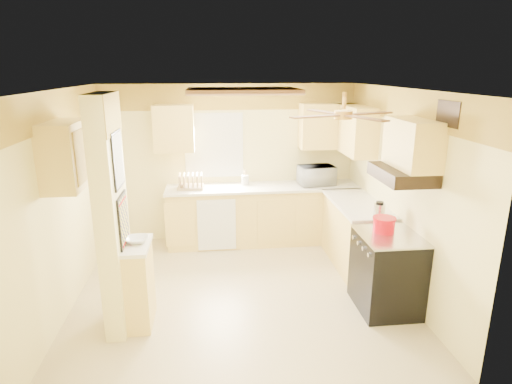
{
  "coord_description": "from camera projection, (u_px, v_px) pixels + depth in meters",
  "views": [
    {
      "loc": [
        -0.34,
        -4.85,
        2.72
      ],
      "look_at": [
        0.25,
        0.35,
        1.21
      ],
      "focal_mm": 30.0,
      "sensor_mm": 36.0,
      "label": 1
    }
  ],
  "objects": [
    {
      "name": "floor",
      "position": [
        240.0,
        292.0,
        5.42
      ],
      "size": [
        4.0,
        4.0,
        0.0
      ],
      "primitive_type": "plane",
      "color": "tan",
      "rests_on": "ground"
    },
    {
      "name": "ceiling",
      "position": [
        237.0,
        89.0,
        4.72
      ],
      "size": [
        4.0,
        4.0,
        0.0
      ],
      "primitive_type": "plane",
      "rotation": [
        3.14,
        0.0,
        0.0
      ],
      "color": "white",
      "rests_on": "wall_back"
    },
    {
      "name": "wall_back",
      "position": [
        230.0,
        163.0,
        6.88
      ],
      "size": [
        4.0,
        0.0,
        4.0
      ],
      "primitive_type": "plane",
      "rotation": [
        1.57,
        0.0,
        0.0
      ],
      "color": "#F8E897",
      "rests_on": "floor"
    },
    {
      "name": "wall_front",
      "position": [
        257.0,
        269.0,
        3.26
      ],
      "size": [
        4.0,
        0.0,
        4.0
      ],
      "primitive_type": "plane",
      "rotation": [
        -1.57,
        0.0,
        0.0
      ],
      "color": "#F8E897",
      "rests_on": "floor"
    },
    {
      "name": "wall_left",
      "position": [
        63.0,
        203.0,
        4.86
      ],
      "size": [
        0.0,
        3.8,
        3.8
      ],
      "primitive_type": "plane",
      "rotation": [
        1.57,
        0.0,
        1.57
      ],
      "color": "#F8E897",
      "rests_on": "floor"
    },
    {
      "name": "wall_right",
      "position": [
        400.0,
        192.0,
        5.29
      ],
      "size": [
        0.0,
        3.8,
        3.8
      ],
      "primitive_type": "plane",
      "rotation": [
        1.57,
        0.0,
        -1.57
      ],
      "color": "#F8E897",
      "rests_on": "floor"
    },
    {
      "name": "wallpaper_border",
      "position": [
        229.0,
        97.0,
        6.57
      ],
      "size": [
        4.0,
        0.02,
        0.4
      ],
      "primitive_type": "cube",
      "color": "yellow",
      "rests_on": "wall_back"
    },
    {
      "name": "partition_column",
      "position": [
        112.0,
        217.0,
        4.4
      ],
      "size": [
        0.2,
        0.7,
        2.5
      ],
      "primitive_type": "cube",
      "color": "#F8E897",
      "rests_on": "floor"
    },
    {
      "name": "partition_ledge",
      "position": [
        140.0,
        286.0,
        4.65
      ],
      "size": [
        0.25,
        0.55,
        0.9
      ],
      "primitive_type": "cube",
      "color": "#E3C46C",
      "rests_on": "floor"
    },
    {
      "name": "ledge_top",
      "position": [
        136.0,
        246.0,
        4.52
      ],
      "size": [
        0.28,
        0.58,
        0.04
      ],
      "primitive_type": "cube",
      "color": "white",
      "rests_on": "partition_ledge"
    },
    {
      "name": "lower_cabinets_back",
      "position": [
        263.0,
        215.0,
        6.87
      ],
      "size": [
        3.0,
        0.6,
        0.9
      ],
      "primitive_type": "cube",
      "color": "#E3C46C",
      "rests_on": "floor"
    },
    {
      "name": "lower_cabinets_right",
      "position": [
        356.0,
        235.0,
        6.05
      ],
      "size": [
        0.6,
        1.4,
        0.9
      ],
      "primitive_type": "cube",
      "color": "#E3C46C",
      "rests_on": "floor"
    },
    {
      "name": "countertop_back",
      "position": [
        263.0,
        187.0,
        6.73
      ],
      "size": [
        3.04,
        0.64,
        0.04
      ],
      "primitive_type": "cube",
      "color": "white",
      "rests_on": "lower_cabinets_back"
    },
    {
      "name": "countertop_right",
      "position": [
        357.0,
        204.0,
        5.92
      ],
      "size": [
        0.64,
        1.44,
        0.04
      ],
      "primitive_type": "cube",
      "color": "white",
      "rests_on": "lower_cabinets_right"
    },
    {
      "name": "dishwasher_panel",
      "position": [
        217.0,
        225.0,
        6.5
      ],
      "size": [
        0.58,
        0.02,
        0.8
      ],
      "primitive_type": "cube",
      "color": "white",
      "rests_on": "lower_cabinets_back"
    },
    {
      "name": "window",
      "position": [
        214.0,
        145.0,
        6.76
      ],
      "size": [
        0.92,
        0.02,
        1.02
      ],
      "color": "white",
      "rests_on": "wall_back"
    },
    {
      "name": "upper_cab_back_left",
      "position": [
        174.0,
        128.0,
        6.46
      ],
      "size": [
        0.6,
        0.35,
        0.7
      ],
      "primitive_type": "cube",
      "color": "#E3C46C",
      "rests_on": "wall_back"
    },
    {
      "name": "upper_cab_back_right",
      "position": [
        328.0,
        126.0,
        6.72
      ],
      "size": [
        0.9,
        0.35,
        0.7
      ],
      "primitive_type": "cube",
      "color": "#E3C46C",
      "rests_on": "wall_back"
    },
    {
      "name": "upper_cab_right",
      "position": [
        356.0,
        130.0,
        6.29
      ],
      "size": [
        0.35,
        1.0,
        0.7
      ],
      "primitive_type": "cube",
      "color": "#E3C46C",
      "rests_on": "wall_right"
    },
    {
      "name": "upper_cab_left_wall",
      "position": [
        66.0,
        155.0,
        4.47
      ],
      "size": [
        0.35,
        0.75,
        0.7
      ],
      "primitive_type": "cube",
      "color": "#E3C46C",
      "rests_on": "wall_left"
    },
    {
      "name": "upper_cab_over_stove",
      "position": [
        413.0,
        144.0,
        4.55
      ],
      "size": [
        0.35,
        0.76,
        0.52
      ],
      "primitive_type": "cube",
      "color": "#E3C46C",
      "rests_on": "wall_right"
    },
    {
      "name": "stove",
      "position": [
        387.0,
        272.0,
        4.94
      ],
      "size": [
        0.68,
        0.77,
        0.92
      ],
      "color": "black",
      "rests_on": "floor"
    },
    {
      "name": "range_hood",
      "position": [
        402.0,
        174.0,
        4.63
      ],
      "size": [
        0.5,
        0.76,
        0.14
      ],
      "primitive_type": "cube",
      "color": "black",
      "rests_on": "upper_cab_over_stove"
    },
    {
      "name": "poster_menu",
      "position": [
        118.0,
        160.0,
        4.25
      ],
      "size": [
        0.02,
        0.42,
        0.57
      ],
      "color": "black",
      "rests_on": "partition_column"
    },
    {
      "name": "poster_nashville",
      "position": [
        123.0,
        221.0,
        4.43
      ],
      "size": [
        0.02,
        0.42,
        0.57
      ],
      "color": "black",
      "rests_on": "partition_column"
    },
    {
      "name": "ceiling_light_panel",
      "position": [
        243.0,
        91.0,
        5.22
      ],
      "size": [
        1.35,
        0.95,
        0.06
      ],
      "color": "brown",
      "rests_on": "ceiling"
    },
    {
      "name": "ceiling_fan",
      "position": [
        343.0,
        114.0,
        4.22
      ],
      "size": [
        1.15,
        1.15,
        0.26
      ],
      "color": "gold",
      "rests_on": "ceiling"
    },
    {
      "name": "vent_grate",
      "position": [
        448.0,
        114.0,
        4.13
      ],
      "size": [
        0.02,
        0.4,
        0.25
      ],
      "primitive_type": "cube",
      "color": "black",
      "rests_on": "wall_right"
    },
    {
      "name": "microwave",
      "position": [
        317.0,
        175.0,
        6.78
      ],
      "size": [
        0.59,
        0.44,
        0.3
      ],
      "primitive_type": "imported",
      "rotation": [
        0.0,
        0.0,
        3.28
      ],
      "color": "white",
      "rests_on": "countertop_back"
    },
    {
      "name": "bowl",
      "position": [
        137.0,
        240.0,
        4.54
      ],
      "size": [
        0.24,
        0.24,
        0.06
      ],
      "primitive_type": "imported",
      "rotation": [
        0.0,
        0.0,
        0.0
      ],
      "color": "white",
      "rests_on": "ledge_top"
    },
    {
      "name": "dutch_oven",
      "position": [
        384.0,
        225.0,
        4.89
      ],
      "size": [
        0.26,
        0.26,
        0.18
      ],
      "color": "red",
      "rests_on": "stove"
    },
    {
      "name": "kettle",
      "position": [
        379.0,
        211.0,
        5.26
      ],
      "size": [
        0.14,
        0.14,
        0.21
      ],
      "color": "silver",
      "rests_on": "countertop_right"
    },
    {
      "name": "dish_rack",
      "position": [
        191.0,
        183.0,
        6.58
      ],
      "size": [
        0.41,
        0.31,
        0.23
      ],
      "color": "tan",
      "rests_on": "countertop_back"
    },
    {
      "name": "utensil_crock",
      "position": [
        245.0,
        180.0,
        6.8
      ],
      "size": [
        0.12,
        0.12,
        0.24
      ],
      "color": "white",
      "rests_on": "countertop_back"
    }
  ]
}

